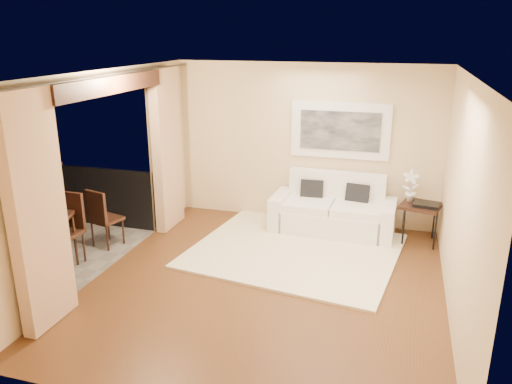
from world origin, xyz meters
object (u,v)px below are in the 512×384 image
at_px(balcony_chair_far, 101,215).
at_px(side_table, 421,208).
at_px(bistro_table, 43,224).
at_px(balcony_chair_near, 67,223).
at_px(ice_bucket, 38,208).
at_px(sofa, 333,212).
at_px(orchid, 411,186).

bearing_deg(balcony_chair_far, side_table, -146.46).
height_order(bistro_table, balcony_chair_far, balcony_chair_far).
relative_size(balcony_chair_near, ice_bucket, 5.15).
relative_size(balcony_chair_far, ice_bucket, 4.62).
bearing_deg(sofa, side_table, -2.03).
relative_size(sofa, orchid, 3.95).
bearing_deg(balcony_chair_near, side_table, 26.29).
bearing_deg(balcony_chair_far, balcony_chair_near, 89.18).
bearing_deg(side_table, balcony_chair_far, -161.27).
distance_m(side_table, orchid, 0.37).
bearing_deg(sofa, ice_bucket, -144.13).
xyz_separation_m(sofa, balcony_chair_far, (-3.28, -1.66, 0.20)).
relative_size(side_table, orchid, 1.39).
xyz_separation_m(side_table, ice_bucket, (-5.04, -2.40, 0.31)).
relative_size(sofa, balcony_chair_far, 2.17).
height_order(sofa, bistro_table, sofa).
bearing_deg(bistro_table, sofa, 35.87).
distance_m(sofa, bistro_table, 4.41).
relative_size(orchid, bistro_table, 0.61).
xyz_separation_m(balcony_chair_far, ice_bucket, (-0.41, -0.83, 0.35)).
relative_size(orchid, balcony_chair_near, 0.49).
relative_size(sofa, bistro_table, 2.42).
bearing_deg(sofa, orchid, 2.29).
bearing_deg(orchid, side_table, -29.62).
distance_m(orchid, bistro_table, 5.40).
bearing_deg(orchid, balcony_chair_near, -153.97).
relative_size(orchid, balcony_chair_far, 0.55).
xyz_separation_m(sofa, ice_bucket, (-3.69, -2.49, 0.55)).
height_order(sofa, side_table, sofa).
distance_m(bistro_table, ice_bucket, 0.24).
relative_size(side_table, ice_bucket, 3.51).
bearing_deg(orchid, ice_bucket, -152.78).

